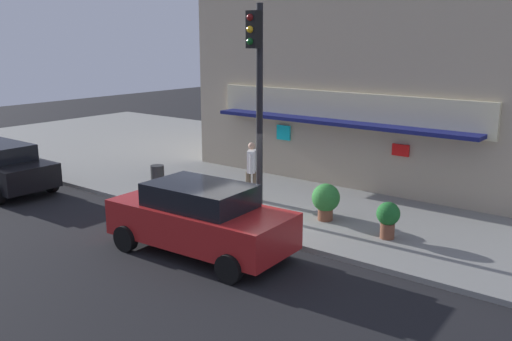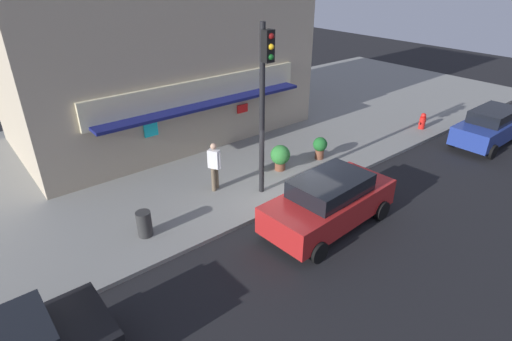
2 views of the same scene
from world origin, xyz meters
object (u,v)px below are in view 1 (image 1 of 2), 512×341
object	(u,v)px
traffic_light	(257,85)
parked_car_red	(200,218)
pedestrian	(252,169)
potted_plant_by_doorway	(388,217)
potted_plant_by_window	(326,199)
trash_can	(158,177)

from	to	relation	value
traffic_light	parked_car_red	size ratio (longest dim) A/B	1.26
pedestrian	traffic_light	bearing A→B (deg)	-46.51
potted_plant_by_doorway	potted_plant_by_window	size ratio (longest dim) A/B	0.91
trash_can	parked_car_red	size ratio (longest dim) A/B	0.18
traffic_light	trash_can	size ratio (longest dim) A/B	7.16
potted_plant_by_doorway	parked_car_red	bearing A→B (deg)	-133.81
trash_can	potted_plant_by_doorway	xyz separation A→B (m)	(8.03, 0.38, 0.15)
pedestrian	trash_can	bearing A→B (deg)	-162.89
potted_plant_by_doorway	parked_car_red	size ratio (longest dim) A/B	0.20
potted_plant_by_window	parked_car_red	distance (m)	3.86
trash_can	pedestrian	bearing A→B (deg)	17.11
potted_plant_by_doorway	potted_plant_by_window	bearing A→B (deg)	171.99
potted_plant_by_doorway	parked_car_red	distance (m)	4.67
potted_plant_by_window	potted_plant_by_doorway	bearing A→B (deg)	-8.01
trash_can	pedestrian	size ratio (longest dim) A/B	0.45
traffic_light	potted_plant_by_window	world-z (taller)	traffic_light
potted_plant_by_doorway	potted_plant_by_window	xyz separation A→B (m)	(-1.97, 0.28, 0.04)
trash_can	potted_plant_by_doorway	bearing A→B (deg)	2.72
pedestrian	parked_car_red	xyz separation A→B (m)	(1.59, -3.97, -0.23)
trash_can	parked_car_red	xyz separation A→B (m)	(4.80, -2.99, 0.35)
traffic_light	potted_plant_by_doorway	bearing A→B (deg)	10.35
traffic_light	potted_plant_by_doorway	distance (m)	4.83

